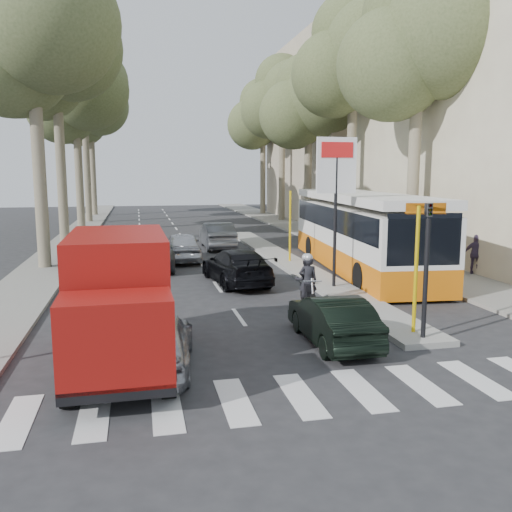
# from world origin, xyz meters

# --- Properties ---
(ground) EXTENTS (120.00, 120.00, 0.00)m
(ground) POSITION_xyz_m (0.00, 0.00, 0.00)
(ground) COLOR #28282B
(ground) RESTS_ON ground
(sidewalk_right) EXTENTS (3.20, 70.00, 0.12)m
(sidewalk_right) POSITION_xyz_m (8.60, 25.00, 0.06)
(sidewalk_right) COLOR gray
(sidewalk_right) RESTS_ON ground
(median_left) EXTENTS (2.40, 64.00, 0.12)m
(median_left) POSITION_xyz_m (-8.00, 28.00, 0.06)
(median_left) COLOR gray
(median_left) RESTS_ON ground
(traffic_island) EXTENTS (1.50, 26.00, 0.16)m
(traffic_island) POSITION_xyz_m (3.25, 11.00, 0.08)
(traffic_island) COLOR gray
(traffic_island) RESTS_ON ground
(building_far) EXTENTS (11.00, 20.00, 16.00)m
(building_far) POSITION_xyz_m (15.50, 34.00, 8.00)
(building_far) COLOR #B7A88E
(building_far) RESTS_ON ground
(billboard) EXTENTS (1.50, 12.10, 5.60)m
(billboard) POSITION_xyz_m (3.25, 5.00, 3.70)
(billboard) COLOR yellow
(billboard) RESTS_ON ground
(traffic_light_island) EXTENTS (0.16, 0.41, 3.60)m
(traffic_light_island) POSITION_xyz_m (3.25, -1.50, 2.49)
(traffic_light_island) COLOR black
(traffic_light_island) RESTS_ON ground
(tree_l_a) EXTENTS (7.40, 7.20, 14.10)m
(tree_l_a) POSITION_xyz_m (-7.87, 12.11, 10.38)
(tree_l_a) COLOR #6B604C
(tree_l_a) RESTS_ON ground
(tree_l_b) EXTENTS (7.40, 7.20, 14.88)m
(tree_l_b) POSITION_xyz_m (-7.97, 20.11, 11.07)
(tree_l_b) COLOR #6B604C
(tree_l_b) RESTS_ON ground
(tree_l_c) EXTENTS (7.40, 7.20, 13.71)m
(tree_l_c) POSITION_xyz_m (-7.77, 28.11, 10.04)
(tree_l_c) COLOR #6B604C
(tree_l_c) RESTS_ON ground
(tree_l_d) EXTENTS (7.40, 7.20, 15.66)m
(tree_l_d) POSITION_xyz_m (-7.87, 36.11, 11.76)
(tree_l_d) COLOR #6B604C
(tree_l_d) RESTS_ON ground
(tree_l_e) EXTENTS (7.40, 7.20, 14.49)m
(tree_l_e) POSITION_xyz_m (-7.97, 44.11, 10.73)
(tree_l_e) COLOR #6B604C
(tree_l_e) RESTS_ON ground
(tree_r_a) EXTENTS (7.40, 7.20, 14.10)m
(tree_r_a) POSITION_xyz_m (9.13, 10.11, 10.38)
(tree_r_a) COLOR #6B604C
(tree_r_a) RESTS_ON ground
(tree_r_b) EXTENTS (7.40, 7.20, 15.27)m
(tree_r_b) POSITION_xyz_m (9.23, 18.11, 11.42)
(tree_r_b) COLOR #6B604C
(tree_r_b) RESTS_ON ground
(tree_r_c) EXTENTS (7.40, 7.20, 13.32)m
(tree_r_c) POSITION_xyz_m (9.03, 26.11, 9.69)
(tree_r_c) COLOR #6B604C
(tree_r_c) RESTS_ON ground
(tree_r_d) EXTENTS (7.40, 7.20, 14.88)m
(tree_r_d) POSITION_xyz_m (9.13, 34.11, 11.07)
(tree_r_d) COLOR #6B604C
(tree_r_d) RESTS_ON ground
(tree_r_e) EXTENTS (7.40, 7.20, 14.10)m
(tree_r_e) POSITION_xyz_m (9.23, 42.11, 10.38)
(tree_r_e) COLOR #6B604C
(tree_r_e) RESTS_ON ground
(silver_hatchback) EXTENTS (2.00, 4.04, 1.32)m
(silver_hatchback) POSITION_xyz_m (-3.50, -2.00, 0.66)
(silver_hatchback) COLOR #ABADB3
(silver_hatchback) RESTS_ON ground
(dark_hatchback) EXTENTS (1.33, 3.82, 1.26)m
(dark_hatchback) POSITION_xyz_m (0.97, -1.00, 0.63)
(dark_hatchback) COLOR black
(dark_hatchback) RESTS_ON ground
(queue_car_a) EXTENTS (2.68, 5.42, 1.48)m
(queue_car_a) POSITION_xyz_m (-3.45, 11.38, 0.74)
(queue_car_a) COLOR #474A4F
(queue_car_a) RESTS_ON ground
(queue_car_b) EXTENTS (2.46, 4.95, 1.38)m
(queue_car_b) POSITION_xyz_m (-0.07, 7.00, 0.69)
(queue_car_b) COLOR black
(queue_car_b) RESTS_ON ground
(queue_car_c) EXTENTS (1.79, 4.30, 1.46)m
(queue_car_c) POSITION_xyz_m (-1.70, 13.00, 0.73)
(queue_car_c) COLOR #ABADB3
(queue_car_c) RESTS_ON ground
(queue_car_d) EXTENTS (1.62, 4.59, 1.51)m
(queue_car_d) POSITION_xyz_m (0.65, 17.17, 0.75)
(queue_car_d) COLOR #4E5156
(queue_car_d) RESTS_ON ground
(queue_car_e) EXTENTS (2.07, 4.96, 1.43)m
(queue_car_e) POSITION_xyz_m (-6.30, 13.45, 0.72)
(queue_car_e) COLOR black
(queue_car_e) RESTS_ON ground
(red_truck) EXTENTS (2.19, 5.58, 2.97)m
(red_truck) POSITION_xyz_m (-4.29, -1.51, 1.57)
(red_truck) COLOR black
(red_truck) RESTS_ON ground
(city_bus) EXTENTS (4.03, 13.41, 3.48)m
(city_bus) POSITION_xyz_m (5.87, 8.78, 1.83)
(city_bus) COLOR orange
(city_bus) RESTS_ON ground
(motorcycle) EXTENTS (0.81, 2.09, 1.78)m
(motorcycle) POSITION_xyz_m (1.52, 2.90, 0.81)
(motorcycle) COLOR black
(motorcycle) RESTS_ON ground
(pedestrian_near) EXTENTS (1.05, 1.00, 1.67)m
(pedestrian_near) POSITION_xyz_m (10.00, 6.24, 0.95)
(pedestrian_near) COLOR #453753
(pedestrian_near) RESTS_ON sidewalk_right
(pedestrian_far) EXTENTS (1.05, 0.49, 1.61)m
(pedestrian_far) POSITION_xyz_m (8.64, 8.06, 0.92)
(pedestrian_far) COLOR brown
(pedestrian_far) RESTS_ON sidewalk_right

